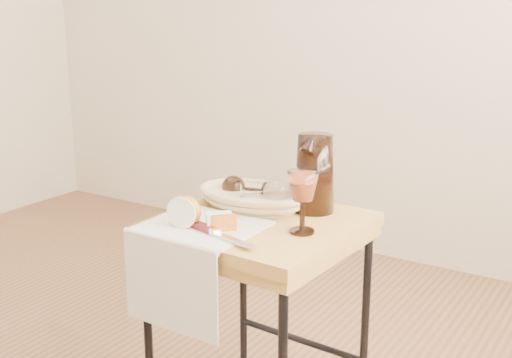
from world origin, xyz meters
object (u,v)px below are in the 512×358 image
Objects in this scene: goblet_lying_a at (247,189)px; table_knife at (217,232)px; bread_basket at (252,198)px; pitcher at (315,173)px; goblet_lying_b at (262,193)px; side_table at (260,326)px; tea_towel at (202,226)px; apple_half at (185,210)px; wine_goblet at (303,202)px.

goblet_lying_a is 0.30m from table_knife.
pitcher is (0.17, 0.06, 0.09)m from bread_basket.
goblet_lying_b is 0.52× the size of pitcher.
side_table is 2.17× the size of tea_towel.
pitcher is (0.20, 0.05, 0.06)m from goblet_lying_a.
goblet_lying_b is at bearing 58.67° from apple_half.
table_knife is (-0.16, -0.15, -0.07)m from wine_goblet.
bread_basket is 0.06m from goblet_lying_b.
goblet_lying_a is at bearing 123.14° from table_knife.
bread_basket reaches higher than side_table.
wine_goblet is at bearing 145.58° from goblet_lying_a.
tea_towel is 1.78× the size of wine_goblet.
table_knife reaches higher than side_table.
bread_basket is at bearing 86.74° from tea_towel.
goblet_lying_b is at bearing 74.49° from tea_towel.
apple_half is (-0.28, -0.13, -0.04)m from wine_goblet.
tea_towel is at bearing -140.71° from goblet_lying_b.
bread_basket reaches higher than tea_towel.
side_table is 4.77× the size of goblet_lying_b.
bread_basket is at bearing 118.76° from table_knife.
tea_towel is 0.36m from pitcher.
apple_half is at bearing -100.21° from bread_basket.
wine_goblet is (0.26, -0.13, 0.04)m from goblet_lying_a.
pitcher is 0.39m from apple_half.
goblet_lying_a is 0.69× the size of wine_goblet.
apple_half is (-0.05, -0.25, 0.02)m from bread_basket.
side_table is 0.39m from goblet_lying_b.
tea_towel is 0.98× the size of bread_basket.
wine_goblet reaches higher than goblet_lying_a.
apple_half is at bearing -174.21° from table_knife.
wine_goblet reaches higher than bread_basket.
goblet_lying_a is (-0.11, 0.10, 0.37)m from side_table.
bread_basket is 1.81× the size of wine_goblet.
apple_half reaches higher than side_table.
apple_half is (-0.22, -0.31, -0.06)m from pitcher.
bread_basket is at bearing 152.89° from wine_goblet.
side_table is at bearing 56.55° from tea_towel.
wine_goblet is at bearing -12.74° from side_table.
tea_towel is 0.24m from goblet_lying_a.
side_table is at bearing 167.26° from wine_goblet.
pitcher reaches higher than wine_goblet.
bread_basket is 0.20m from pitcher.
tea_towel is 3.24× the size of apple_half.
bread_basket is at bearing 69.55° from apple_half.
goblet_lying_b is 1.47× the size of apple_half.
goblet_lying_b reaches higher than side_table.
goblet_lying_b is at bearing 151.69° from wine_goblet.
goblet_lying_b is at bearing 109.86° from table_knife.
bread_basket is at bearing -148.05° from pitcher.
side_table is 0.40m from goblet_lying_a.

